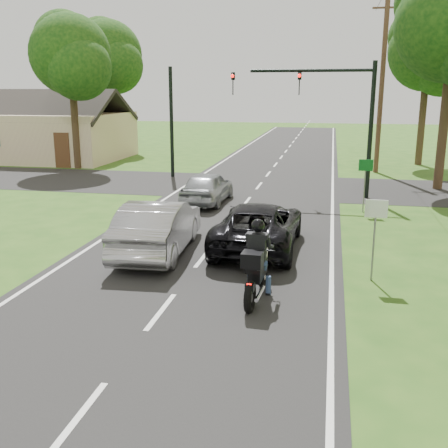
{
  "coord_description": "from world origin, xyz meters",
  "views": [
    {
      "loc": [
        3.51,
        -10.25,
        4.77
      ],
      "look_at": [
        0.82,
        3.0,
        1.3
      ],
      "focal_mm": 42.0,
      "sensor_mm": 36.0,
      "label": 1
    }
  ],
  "objects": [
    {
      "name": "ground",
      "position": [
        0.0,
        0.0,
        0.0
      ],
      "size": [
        140.0,
        140.0,
        0.0
      ],
      "primitive_type": "plane",
      "color": "#285116",
      "rests_on": "ground"
    },
    {
      "name": "road",
      "position": [
        0.0,
        10.0,
        0.01
      ],
      "size": [
        8.0,
        100.0,
        0.01
      ],
      "primitive_type": "cube",
      "color": "black",
      "rests_on": "ground"
    },
    {
      "name": "cross_road",
      "position": [
        0.0,
        16.0,
        0.01
      ],
      "size": [
        60.0,
        7.0,
        0.01
      ],
      "primitive_type": "cube",
      "color": "black",
      "rests_on": "ground"
    },
    {
      "name": "motorcycle_rider",
      "position": [
        1.97,
        1.11,
        0.77
      ],
      "size": [
        0.64,
        2.27,
        1.96
      ],
      "rotation": [
        0.0,
        0.0,
        -0.06
      ],
      "color": "black",
      "rests_on": "ground"
    },
    {
      "name": "dark_suv",
      "position": [
        1.45,
        5.23,
        0.72
      ],
      "size": [
        2.42,
        5.15,
        1.43
      ],
      "primitive_type": "imported",
      "rotation": [
        0.0,
        0.0,
        3.13
      ],
      "color": "black",
      "rests_on": "road"
    },
    {
      "name": "silver_sedan",
      "position": [
        -1.42,
        4.14,
        0.81
      ],
      "size": [
        2.01,
        4.96,
        1.6
      ],
      "primitive_type": "imported",
      "rotation": [
        0.0,
        0.0,
        3.21
      ],
      "color": "#A4A4A8",
      "rests_on": "road"
    },
    {
      "name": "silver_suv",
      "position": [
        -1.63,
        11.42,
        0.71
      ],
      "size": [
        1.75,
        4.11,
        1.39
      ],
      "primitive_type": "imported",
      "rotation": [
        0.0,
        0.0,
        3.11
      ],
      "color": "#93969A",
      "rests_on": "road"
    },
    {
      "name": "traffic_signal",
      "position": [
        3.34,
        14.0,
        4.14
      ],
      "size": [
        6.38,
        0.44,
        6.0
      ],
      "color": "black",
      "rests_on": "ground"
    },
    {
      "name": "signal_pole_far",
      "position": [
        -5.2,
        18.0,
        3.0
      ],
      "size": [
        0.2,
        0.2,
        6.0
      ],
      "primitive_type": "cylinder",
      "color": "black",
      "rests_on": "ground"
    },
    {
      "name": "utility_pole_far",
      "position": [
        6.2,
        22.0,
        5.08
      ],
      "size": [
        1.6,
        0.28,
        10.0
      ],
      "color": "brown",
      "rests_on": "ground"
    },
    {
      "name": "sign_white",
      "position": [
        4.7,
        2.98,
        1.6
      ],
      "size": [
        0.55,
        0.07,
        2.12
      ],
      "color": "slate",
      "rests_on": "ground"
    },
    {
      "name": "sign_green",
      "position": [
        4.9,
        10.98,
        1.6
      ],
      "size": [
        0.55,
        0.07,
        2.12
      ],
      "color": "slate",
      "rests_on": "ground"
    },
    {
      "name": "tree_row_e",
      "position": [
        9.48,
        25.78,
        6.83
      ],
      "size": [
        5.28,
        5.12,
        9.61
      ],
      "color": "#332316",
      "rests_on": "ground"
    },
    {
      "name": "tree_left_near",
      "position": [
        -11.73,
        19.78,
        6.53
      ],
      "size": [
        5.12,
        4.96,
        9.22
      ],
      "color": "#332316",
      "rests_on": "ground"
    },
    {
      "name": "tree_left_far",
      "position": [
        -13.7,
        29.76,
        7.13
      ],
      "size": [
        5.76,
        5.58,
        10.14
      ],
      "color": "#332316",
      "rests_on": "ground"
    },
    {
      "name": "house",
      "position": [
        -16.0,
        24.0,
        1.77
      ],
      "size": [
        10.2,
        8.0,
        4.84
      ],
      "color": "tan",
      "rests_on": "ground"
    }
  ]
}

